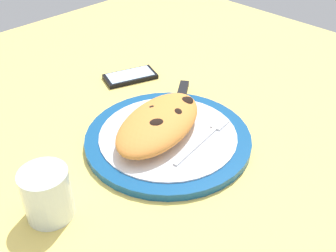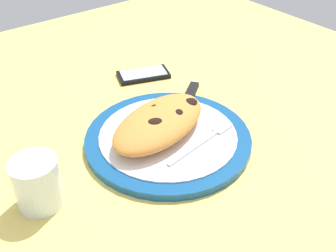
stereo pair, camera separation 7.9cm
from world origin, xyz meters
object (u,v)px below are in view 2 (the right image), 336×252
calzone (159,122)px  smartphone (143,74)px  plate (168,138)px  water_glass (37,185)px  fork (206,139)px  knife (186,102)px

calzone → smartphone: size_ratio=1.84×
plate → water_glass: (-26.60, 0.33, 2.89)cm
fork → water_glass: size_ratio=2.02×
fork → plate: bearing=127.8°
fork → water_glass: bearing=168.7°
calzone → fork: bearing=-53.8°
calzone → smartphone: bearing=61.8°
fork → knife: size_ratio=0.90×
smartphone → water_glass: 45.47cm
smartphone → water_glass: bearing=-147.2°
fork → knife: bearing=66.3°
smartphone → water_glass: water_glass is taller
knife → water_glass: 36.98cm
fork → water_glass: water_glass is taller
smartphone → calzone: bearing=-118.2°
fork → knife: (5.29, 12.08, 0.30)cm
fork → smartphone: bearing=77.3°
calzone → smartphone: (12.45, 23.27, -3.64)cm
plate → knife: size_ratio=1.66×
plate → knife: bearing=31.9°
knife → water_glass: water_glass is taller
plate → fork: size_ratio=1.85×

